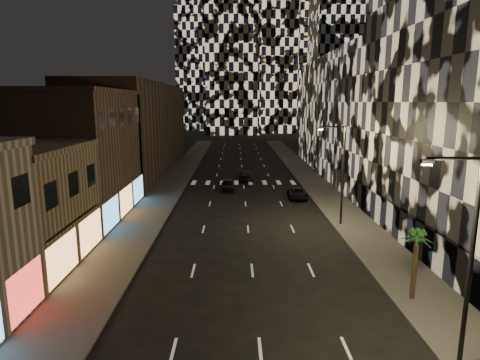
{
  "coord_description": "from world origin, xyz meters",
  "views": [
    {
      "loc": [
        -1.13,
        -5.46,
        11.23
      ],
      "look_at": [
        -0.81,
        21.25,
        6.0
      ],
      "focal_mm": 30.0,
      "sensor_mm": 36.0,
      "label": 1
    }
  ],
  "objects_px": {
    "streetlight_far": "(341,168)",
    "car_dark_midlane": "(228,185)",
    "car_dark_oncoming": "(247,176)",
    "car_dark_rightlane": "(297,194)",
    "streetlight_near": "(467,248)",
    "palm_tree": "(417,242)"
  },
  "relations": [
    {
      "from": "streetlight_far",
      "to": "car_dark_midlane",
      "type": "height_order",
      "value": "streetlight_far"
    },
    {
      "from": "car_dark_oncoming",
      "to": "car_dark_rightlane",
      "type": "relative_size",
      "value": 1.12
    },
    {
      "from": "streetlight_far",
      "to": "car_dark_oncoming",
      "type": "bearing_deg",
      "value": 110.03
    },
    {
      "from": "car_dark_oncoming",
      "to": "streetlight_far",
      "type": "bearing_deg",
      "value": 112.43
    },
    {
      "from": "streetlight_far",
      "to": "car_dark_oncoming",
      "type": "xyz_separation_m",
      "value": [
        -7.85,
        21.55,
        -4.63
      ]
    },
    {
      "from": "streetlight_far",
      "to": "car_dark_oncoming",
      "type": "height_order",
      "value": "streetlight_far"
    },
    {
      "from": "car_dark_oncoming",
      "to": "car_dark_rightlane",
      "type": "height_order",
      "value": "car_dark_oncoming"
    },
    {
      "from": "streetlight_near",
      "to": "car_dark_oncoming",
      "type": "xyz_separation_m",
      "value": [
        -7.85,
        41.55,
        -4.63
      ]
    },
    {
      "from": "streetlight_near",
      "to": "car_dark_rightlane",
      "type": "distance_m",
      "value": 30.78
    },
    {
      "from": "streetlight_near",
      "to": "car_dark_midlane",
      "type": "xyz_separation_m",
      "value": [
        -10.49,
        35.13,
        -4.65
      ]
    },
    {
      "from": "car_dark_oncoming",
      "to": "streetlight_near",
      "type": "bearing_deg",
      "value": 103.1
    },
    {
      "from": "streetlight_far",
      "to": "car_dark_rightlane",
      "type": "xyz_separation_m",
      "value": [
        -2.19,
        10.34,
        -4.74
      ]
    },
    {
      "from": "streetlight_near",
      "to": "car_dark_midlane",
      "type": "relative_size",
      "value": 2.18
    },
    {
      "from": "streetlight_near",
      "to": "streetlight_far",
      "type": "height_order",
      "value": "same"
    },
    {
      "from": "streetlight_near",
      "to": "car_dark_oncoming",
      "type": "height_order",
      "value": "streetlight_near"
    },
    {
      "from": "car_dark_rightlane",
      "to": "palm_tree",
      "type": "height_order",
      "value": "palm_tree"
    },
    {
      "from": "car_dark_rightlane",
      "to": "palm_tree",
      "type": "bearing_deg",
      "value": -82.14
    },
    {
      "from": "palm_tree",
      "to": "car_dark_oncoming",
      "type": "bearing_deg",
      "value": 103.33
    },
    {
      "from": "streetlight_near",
      "to": "palm_tree",
      "type": "relative_size",
      "value": 2.18
    },
    {
      "from": "streetlight_near",
      "to": "car_dark_rightlane",
      "type": "xyz_separation_m",
      "value": [
        -2.19,
        30.34,
        -4.74
      ]
    },
    {
      "from": "streetlight_far",
      "to": "palm_tree",
      "type": "distance_m",
      "value": 14.44
    },
    {
      "from": "streetlight_near",
      "to": "streetlight_far",
      "type": "xyz_separation_m",
      "value": [
        0.0,
        20.0,
        0.0
      ]
    }
  ]
}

